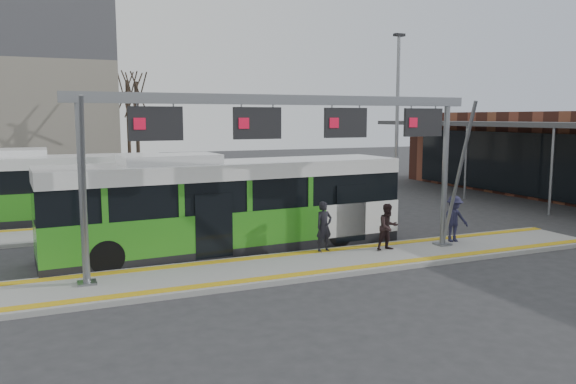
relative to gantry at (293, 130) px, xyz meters
The scene contains 14 objects.
ground 4.32m from the gantry, 36.20° to the right, with size 120.00×120.00×0.00m, color #2D2D30.
platform_main 4.25m from the gantry, 36.20° to the right, with size 22.00×3.00×0.15m, color gray.
platform_second 9.55m from the gantry, 115.25° to the left, with size 20.00×3.00×0.15m, color gray.
tactile_main 4.16m from the gantry, 36.20° to the right, with size 22.00×2.65×0.02m.
tactile_second 10.47m from the gantry, 112.32° to the left, with size 20.00×0.35×0.02m.
gantry is the anchor object (origin of this frame).
hero_bus 4.12m from the gantry, 113.02° to the left, with size 12.72×3.43×3.46m.
bg_bus_green 14.01m from the gantry, 124.90° to the left, with size 11.82×2.63×2.95m.
passenger_a 3.72m from the gantry, 29.23° to the left, with size 0.62×0.41×1.71m, color black.
passenger_b 4.94m from the gantry, ahead, with size 0.78×0.61×1.61m, color black.
passenger_c 7.36m from the gantry, ahead, with size 1.09×0.63×1.69m, color #1F1E37.
tree_left 27.34m from the gantry, 91.48° to the left, with size 1.40×1.40×8.26m.
tree_mid 31.37m from the gantry, 91.50° to the left, with size 1.40×1.40×8.63m.
lamp_east 9.80m from the gantry, 37.31° to the left, with size 0.50×0.25×8.39m.
Camera 1 is at (-7.30, -15.55, 4.68)m, focal length 35.00 mm.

